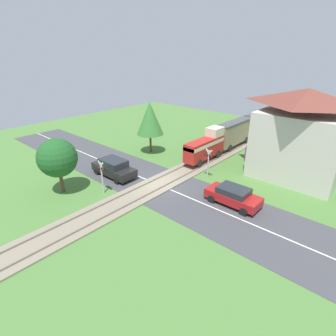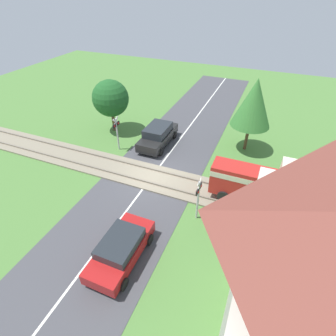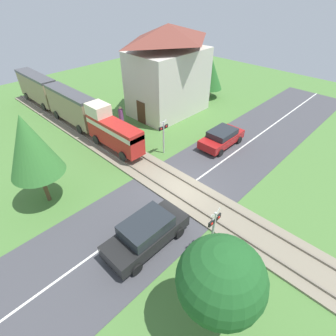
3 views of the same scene
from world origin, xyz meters
name	(u,v)px [view 1 (image 1 of 3)]	position (x,y,z in m)	size (l,w,h in m)	color
ground_plane	(158,185)	(0.00, 0.00, 0.00)	(60.00, 60.00, 0.00)	#4C7A38
road_surface	(158,185)	(0.00, 0.00, 0.01)	(48.00, 6.40, 0.02)	#424247
track_bed	(158,184)	(0.00, 0.00, 0.07)	(2.80, 48.00, 0.24)	gray
train	(237,131)	(0.00, 13.89, 1.88)	(1.58, 19.05, 3.18)	red
car_near_crossing	(114,168)	(-4.36, -1.44, 0.86)	(4.58, 2.01, 1.67)	black
car_far_side	(233,195)	(6.44, 1.44, 0.75)	(4.12, 1.94, 1.41)	#A81919
crossing_signal_west_approach	(102,173)	(-2.40, -4.06, 1.82)	(0.90, 0.18, 2.82)	#B7B7B7
crossing_signal_east_approach	(208,160)	(2.40, 4.06, 1.82)	(0.90, 0.18, 2.82)	#B7B7B7
station_building	(299,137)	(8.24, 9.20, 3.91)	(7.75, 5.25, 8.03)	beige
pedestrian_by_station	(247,154)	(3.17, 10.36, 0.80)	(0.43, 0.43, 1.75)	#7F3D84
tree_roadside_hedge	(150,119)	(-6.38, 5.43, 3.96)	(2.99, 2.99, 5.77)	brown
tree_beyond_track	(57,158)	(-5.13, -6.17, 3.02)	(3.12, 3.12, 4.59)	brown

